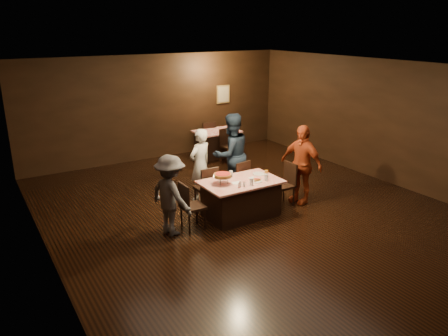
{
  "coord_description": "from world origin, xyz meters",
  "views": [
    {
      "loc": [
        -4.9,
        -6.74,
        3.79
      ],
      "look_at": [
        -0.51,
        0.47,
        1.0
      ],
      "focal_mm": 35.0,
      "sensor_mm": 36.0,
      "label": 1
    }
  ],
  "objects_px": {
    "chair_far_right": "(237,180)",
    "plate_empty": "(259,174)",
    "back_table": "(217,143)",
    "glass_front_left": "(251,182)",
    "main_table": "(241,199)",
    "glass_back": "(231,174)",
    "diner_grey_knit": "(171,195)",
    "pizza_stand": "(223,175)",
    "glass_amber": "(266,173)",
    "glass_front_right": "(266,177)",
    "chair_end_right": "(283,185)",
    "chair_back_far": "(207,136)",
    "diner_white_jacket": "(200,165)",
    "diner_red_shirt": "(301,164)",
    "chair_back_near": "(229,146)",
    "chair_far_left": "(206,187)",
    "diner_navy_hoodie": "(231,155)",
    "chair_end_left": "(193,206)"
  },
  "relations": [
    {
      "from": "glass_front_right",
      "to": "glass_amber",
      "type": "bearing_deg",
      "value": 53.13
    },
    {
      "from": "diner_grey_knit",
      "to": "glass_front_left",
      "type": "bearing_deg",
      "value": -117.46
    },
    {
      "from": "pizza_stand",
      "to": "glass_front_right",
      "type": "bearing_deg",
      "value": -19.44
    },
    {
      "from": "chair_back_near",
      "to": "chair_back_far",
      "type": "xyz_separation_m",
      "value": [
        0.0,
        1.3,
        0.0
      ]
    },
    {
      "from": "diner_grey_knit",
      "to": "pizza_stand",
      "type": "bearing_deg",
      "value": -104.66
    },
    {
      "from": "chair_far_right",
      "to": "diner_navy_hoodie",
      "type": "height_order",
      "value": "diner_navy_hoodie"
    },
    {
      "from": "back_table",
      "to": "chair_far_right",
      "type": "distance_m",
      "value": 3.57
    },
    {
      "from": "diner_navy_hoodie",
      "to": "glass_front_right",
      "type": "xyz_separation_m",
      "value": [
        -0.04,
        -1.4,
        -0.12
      ]
    },
    {
      "from": "back_table",
      "to": "plate_empty",
      "type": "xyz_separation_m",
      "value": [
        -1.25,
        -3.88,
        0.39
      ]
    },
    {
      "from": "chair_back_far",
      "to": "glass_back",
      "type": "xyz_separation_m",
      "value": [
        -1.85,
        -4.33,
        0.37
      ]
    },
    {
      "from": "glass_amber",
      "to": "pizza_stand",
      "type": "bearing_deg",
      "value": 174.29
    },
    {
      "from": "diner_grey_knit",
      "to": "glass_amber",
      "type": "distance_m",
      "value": 2.15
    },
    {
      "from": "chair_end_left",
      "to": "chair_back_far",
      "type": "bearing_deg",
      "value": -32.25
    },
    {
      "from": "diner_grey_knit",
      "to": "chair_end_right",
      "type": "bearing_deg",
      "value": -106.54
    },
    {
      "from": "glass_front_right",
      "to": "glass_amber",
      "type": "distance_m",
      "value": 0.25
    },
    {
      "from": "back_table",
      "to": "chair_back_near",
      "type": "height_order",
      "value": "chair_back_near"
    },
    {
      "from": "main_table",
      "to": "chair_far_left",
      "type": "distance_m",
      "value": 0.85
    },
    {
      "from": "glass_front_left",
      "to": "pizza_stand",
      "type": "bearing_deg",
      "value": 142.13
    },
    {
      "from": "plate_empty",
      "to": "glass_amber",
      "type": "relative_size",
      "value": 1.79
    },
    {
      "from": "chair_far_left",
      "to": "chair_back_far",
      "type": "height_order",
      "value": "same"
    },
    {
      "from": "chair_end_right",
      "to": "glass_back",
      "type": "bearing_deg",
      "value": -103.71
    },
    {
      "from": "glass_front_right",
      "to": "glass_back",
      "type": "distance_m",
      "value": 0.74
    },
    {
      "from": "chair_far_right",
      "to": "plate_empty",
      "type": "relative_size",
      "value": 3.8
    },
    {
      "from": "diner_red_shirt",
      "to": "glass_front_right",
      "type": "xyz_separation_m",
      "value": [
        -1.1,
        -0.21,
        -0.04
      ]
    },
    {
      "from": "diner_red_shirt",
      "to": "pizza_stand",
      "type": "bearing_deg",
      "value": -106.75
    },
    {
      "from": "main_table",
      "to": "glass_back",
      "type": "distance_m",
      "value": 0.55
    },
    {
      "from": "diner_grey_knit",
      "to": "diner_navy_hoodie",
      "type": "bearing_deg",
      "value": -77.04
    },
    {
      "from": "diner_navy_hoodie",
      "to": "plate_empty",
      "type": "distance_m",
      "value": 1.02
    },
    {
      "from": "back_table",
      "to": "glass_front_left",
      "type": "distance_m",
      "value": 4.7
    },
    {
      "from": "main_table",
      "to": "chair_far_left",
      "type": "bearing_deg",
      "value": 118.07
    },
    {
      "from": "chair_end_right",
      "to": "diner_grey_knit",
      "type": "bearing_deg",
      "value": -89.56
    },
    {
      "from": "back_table",
      "to": "chair_far_left",
      "type": "bearing_deg",
      "value": -123.89
    },
    {
      "from": "chair_end_right",
      "to": "chair_back_near",
      "type": "relative_size",
      "value": 1.0
    },
    {
      "from": "diner_grey_knit",
      "to": "glass_back",
      "type": "distance_m",
      "value": 1.52
    },
    {
      "from": "diner_white_jacket",
      "to": "main_table",
      "type": "bearing_deg",
      "value": 85.04
    },
    {
      "from": "diner_white_jacket",
      "to": "glass_back",
      "type": "xyz_separation_m",
      "value": [
        0.22,
        -0.93,
        0.02
      ]
    },
    {
      "from": "chair_far_left",
      "to": "glass_front_right",
      "type": "distance_m",
      "value": 1.36
    },
    {
      "from": "glass_front_right",
      "to": "main_table",
      "type": "bearing_deg",
      "value": 150.95
    },
    {
      "from": "chair_far_right",
      "to": "back_table",
      "type": "bearing_deg",
      "value": -124.3
    },
    {
      "from": "back_table",
      "to": "pizza_stand",
      "type": "relative_size",
      "value": 3.42
    },
    {
      "from": "chair_back_near",
      "to": "glass_front_right",
      "type": "bearing_deg",
      "value": -116.74
    },
    {
      "from": "chair_end_left",
      "to": "glass_amber",
      "type": "distance_m",
      "value": 1.74
    },
    {
      "from": "chair_end_left",
      "to": "back_table",
      "type": "bearing_deg",
      "value": -35.93
    },
    {
      "from": "back_table",
      "to": "chair_end_right",
      "type": "xyz_separation_m",
      "value": [
        -0.7,
        -4.03,
        0.09
      ]
    },
    {
      "from": "diner_grey_knit",
      "to": "chair_back_far",
      "type": "bearing_deg",
      "value": -52.08
    },
    {
      "from": "diner_navy_hoodie",
      "to": "plate_empty",
      "type": "height_order",
      "value": "diner_navy_hoodie"
    },
    {
      "from": "diner_white_jacket",
      "to": "diner_red_shirt",
      "type": "height_order",
      "value": "diner_red_shirt"
    },
    {
      "from": "main_table",
      "to": "chair_end_right",
      "type": "xyz_separation_m",
      "value": [
        1.1,
        -0.0,
        0.09
      ]
    },
    {
      "from": "chair_end_right",
      "to": "glass_front_right",
      "type": "bearing_deg",
      "value": -68.05
    },
    {
      "from": "diner_navy_hoodie",
      "to": "back_table",
      "type": "bearing_deg",
      "value": -116.11
    }
  ]
}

